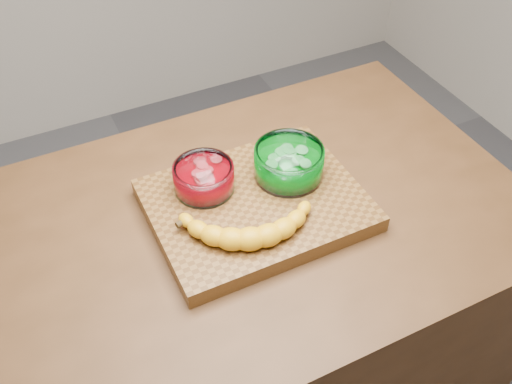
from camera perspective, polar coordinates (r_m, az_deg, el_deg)
name	(u,v)px	position (r m, az deg, el deg)	size (l,w,h in m)	color
counter	(256,325)	(1.61, 0.00, -13.13)	(1.20, 0.80, 0.90)	#492C15
cutting_board	(256,205)	(1.24, 0.00, -1.33)	(0.45, 0.35, 0.04)	brown
bowl_red	(204,178)	(1.23, -5.24, 1.41)	(0.13, 0.13, 0.06)	white
bowl_green	(289,163)	(1.26, 3.30, 2.92)	(0.15, 0.15, 0.07)	white
banana	(249,220)	(1.15, -0.68, -2.77)	(0.30, 0.18, 0.04)	gold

